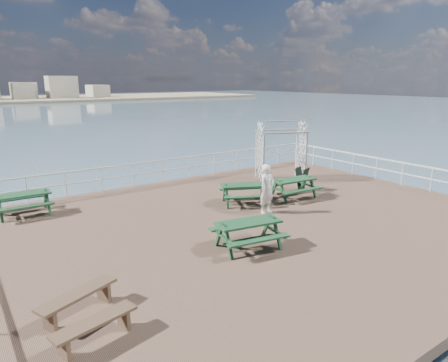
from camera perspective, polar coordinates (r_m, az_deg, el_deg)
ground at (r=13.82m, az=4.18°, el=-6.57°), size 18.00×14.00×0.30m
sea_backdrop at (r=145.63m, az=-27.27°, el=10.72°), size 300.00×300.00×9.20m
railing at (r=15.45m, az=-1.96°, el=-0.29°), size 17.77×13.76×1.10m
picnic_table_a at (r=16.09m, az=-26.74°, el=-2.36°), size 1.89×1.55×0.90m
picnic_table_b at (r=15.65m, az=3.02°, el=-1.25°), size 2.30×2.13×0.90m
picnic_table_c at (r=16.69m, az=9.94°, el=-0.43°), size 1.99×1.66×0.90m
picnic_table_d at (r=11.62m, az=3.52°, el=-6.80°), size 2.12×1.82×0.92m
flat_bench_near at (r=9.11m, az=-20.13°, el=-15.47°), size 1.79×1.04×0.51m
flat_bench_far at (r=8.20m, az=-17.93°, el=-19.07°), size 1.67×0.73×0.47m
trellis_arbor at (r=19.59m, az=8.14°, el=3.90°), size 2.60×2.03×2.86m
sandwich_board at (r=17.97m, az=11.06°, el=0.28°), size 0.74×0.65×1.01m
person at (r=14.59m, az=6.16°, el=-1.13°), size 0.69×0.49×1.81m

